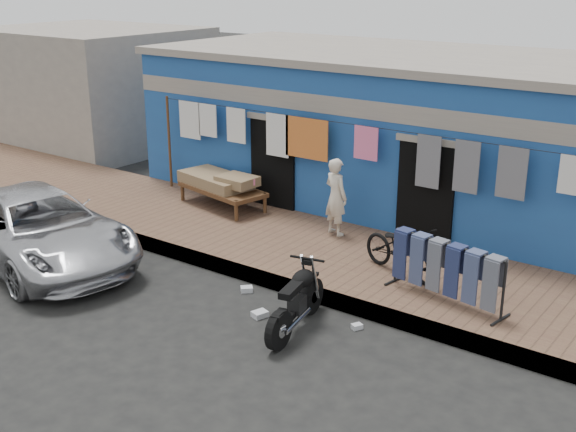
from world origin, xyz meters
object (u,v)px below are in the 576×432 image
at_px(seated_person, 336,197).
at_px(car, 38,227).
at_px(motorcycle, 296,299).
at_px(jeans_rack, 447,271).
at_px(bicycle, 403,244).
at_px(charpoy, 222,190).

bearing_deg(seated_person, car, 61.83).
distance_m(seated_person, motorcycle, 3.53).
distance_m(car, seated_person, 5.44).
xyz_separation_m(seated_person, motorcycle, (1.37, -3.21, -0.50)).
height_order(seated_person, jeans_rack, seated_person).
bearing_deg(bicycle, seated_person, 80.34).
xyz_separation_m(car, motorcycle, (5.26, 0.58, -0.17)).
distance_m(car, bicycle, 6.46).
bearing_deg(motorcycle, car, 173.67).
height_order(bicycle, jeans_rack, bicycle).
distance_m(bicycle, jeans_rack, 1.11).
xyz_separation_m(bicycle, motorcycle, (-0.55, -2.23, -0.28)).
bearing_deg(charpoy, car, -105.30).
bearing_deg(jeans_rack, bicycle, 153.81).
xyz_separation_m(car, seated_person, (3.89, 3.80, 0.33)).
relative_size(car, bicycle, 2.88).
height_order(bicycle, charpoy, bicycle).
bearing_deg(charpoy, bicycle, -11.80).
height_order(motorcycle, jeans_rack, jeans_rack).
bearing_deg(motorcycle, charpoy, 129.94).
distance_m(car, charpoy, 3.95).
bearing_deg(charpoy, motorcycle, -37.40).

